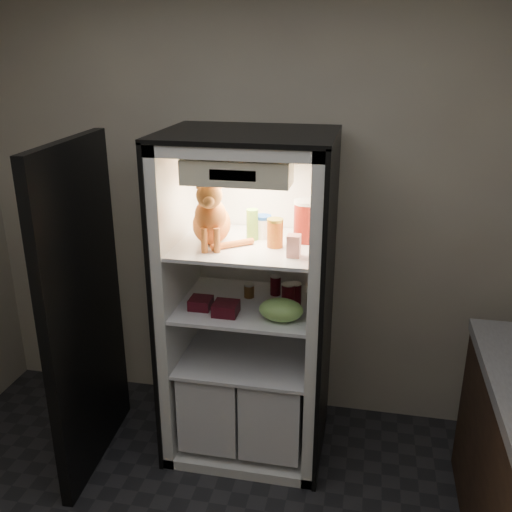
{
  "coord_description": "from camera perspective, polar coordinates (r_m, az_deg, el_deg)",
  "views": [
    {
      "loc": [
        0.62,
        -1.48,
        2.28
      ],
      "look_at": [
        0.05,
        1.32,
        1.22
      ],
      "focal_mm": 40.0,
      "sensor_mm": 36.0,
      "label": 1
    }
  ],
  "objects": [
    {
      "name": "soda_can_a",
      "position": [
        3.25,
        1.96,
        -2.95
      ],
      "size": [
        0.06,
        0.06,
        0.11
      ],
      "color": "black",
      "rests_on": "refrigerator"
    },
    {
      "name": "berry_box_right",
      "position": [
        3.03,
        -3.03,
        -5.26
      ],
      "size": [
        0.13,
        0.13,
        0.06
      ],
      "primitive_type": "cube",
      "color": "#500D15",
      "rests_on": "refrigerator"
    },
    {
      "name": "parmesan_shaker",
      "position": [
        3.07,
        -0.37,
        3.17
      ],
      "size": [
        0.07,
        0.07,
        0.17
      ],
      "color": "#268E2D",
      "rests_on": "refrigerator"
    },
    {
      "name": "pepper_jar",
      "position": [
        3.05,
        5.02,
        3.5
      ],
      "size": [
        0.13,
        0.13,
        0.23
      ],
      "color": "maroon",
      "rests_on": "refrigerator"
    },
    {
      "name": "fridge_door",
      "position": [
        3.23,
        -16.85,
        -5.62
      ],
      "size": [
        0.11,
        0.87,
        1.85
      ],
      "rotation": [
        0.0,
        0.0,
        0.06
      ],
      "color": "black",
      "rests_on": "floor"
    },
    {
      "name": "condiment_jar",
      "position": [
        3.22,
        -0.7,
        -3.46
      ],
      "size": [
        0.06,
        0.06,
        0.08
      ],
      "color": "brown",
      "rests_on": "refrigerator"
    },
    {
      "name": "mayo_tub",
      "position": [
        3.11,
        0.71,
        2.96
      ],
      "size": [
        0.09,
        0.09,
        0.13
      ],
      "color": "white",
      "rests_on": "refrigerator"
    },
    {
      "name": "salsa_jar",
      "position": [
        2.96,
        1.92,
        2.33
      ],
      "size": [
        0.09,
        0.09,
        0.15
      ],
      "color": "#9A0E0F",
      "rests_on": "refrigerator"
    },
    {
      "name": "tabby_cat",
      "position": [
        2.97,
        -4.49,
        3.78
      ],
      "size": [
        0.36,
        0.39,
        0.4
      ],
      "rotation": [
        0.0,
        0.0,
        0.23
      ],
      "color": "#CC521A",
      "rests_on": "refrigerator"
    },
    {
      "name": "berry_box_left",
      "position": [
        3.11,
        -5.55,
        -4.71
      ],
      "size": [
        0.12,
        0.12,
        0.06
      ],
      "primitive_type": "cube",
      "color": "#500D15",
      "rests_on": "refrigerator"
    },
    {
      "name": "soda_can_c",
      "position": [
        3.09,
        3.23,
        -3.98
      ],
      "size": [
        0.07,
        0.07,
        0.14
      ],
      "color": "black",
      "rests_on": "refrigerator"
    },
    {
      "name": "refrigerator",
      "position": [
        3.29,
        -0.63,
        -6.59
      ],
      "size": [
        0.9,
        0.72,
        1.88
      ],
      "color": "white",
      "rests_on": "floor"
    },
    {
      "name": "room_shell",
      "position": [
        1.74,
        -10.38,
        -2.35
      ],
      "size": [
        3.6,
        3.6,
        3.6
      ],
      "color": "white",
      "rests_on": "floor"
    },
    {
      "name": "cream_carton",
      "position": [
        2.83,
        3.79,
        1.03
      ],
      "size": [
        0.07,
        0.07,
        0.11
      ],
      "primitive_type": "cube",
      "color": "silver",
      "rests_on": "refrigerator"
    },
    {
      "name": "grape_bag",
      "position": [
        2.96,
        2.52,
        -5.4
      ],
      "size": [
        0.23,
        0.17,
        0.12
      ],
      "primitive_type": "ellipsoid",
      "color": "#8BC85D",
      "rests_on": "refrigerator"
    },
    {
      "name": "soda_can_b",
      "position": [
        3.12,
        3.91,
        -3.85
      ],
      "size": [
        0.07,
        0.07,
        0.13
      ],
      "color": "black",
      "rests_on": "refrigerator"
    }
  ]
}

